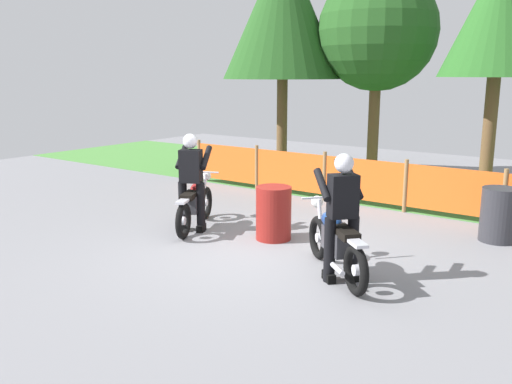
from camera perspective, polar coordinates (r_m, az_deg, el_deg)
The scene contains 12 objects.
ground at distance 8.55m, azimuth 0.71°, elevation -6.00°, with size 24.00×24.00×0.02m, color gray.
grass_verge at distance 13.78m, azimuth 15.56°, elevation 0.65°, with size 24.00×5.06×0.01m, color #4C8C3D.
barrier_fence at distance 11.38m, azimuth 11.12°, elevation 1.24°, with size 9.10×0.08×1.05m.
tree_leftmost at distance 14.66m, azimuth 2.85°, elevation 18.42°, with size 3.11×3.11×5.99m.
tree_near_left at distance 14.27m, azimuth 12.60°, elevation 16.05°, with size 2.94×2.94×5.17m.
tree_near_right at distance 12.78m, azimuth 24.13°, elevation 16.61°, with size 2.34×2.34×5.21m.
motorcycle_lead at distance 7.42m, azimuth 8.29°, elevation -5.15°, with size 1.60×1.42×0.96m.
motorcycle_trailing at distance 9.63m, azimuth -6.37°, elevation -1.17°, with size 0.97×1.79×0.92m.
rider_lead at distance 7.12m, azimuth 8.97°, elevation -2.14°, with size 0.73×0.73×1.69m.
rider_trailing at distance 9.36m, azimuth -6.76°, elevation 1.38°, with size 0.70×0.71×1.69m.
oil_drum at distance 8.93m, azimuth 1.85°, elevation -2.22°, with size 0.58×0.58×0.88m, color maroon.
spare_drum at distance 9.65m, azimuth 24.06°, elevation -2.19°, with size 0.58×0.58×0.88m, color #2D2D33.
Camera 1 is at (4.73, -6.61, 2.67)m, focal length 38.27 mm.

